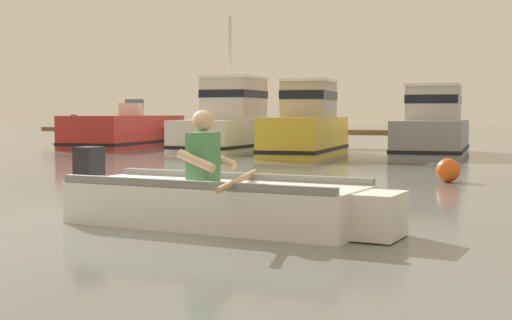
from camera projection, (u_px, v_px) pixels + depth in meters
The scene contains 8 objects.
ground_plane at pixel (122, 224), 7.59m from camera, with size 120.00×120.00×0.00m, color slate.
wooden_dock at pixel (225, 131), 25.46m from camera, with size 15.17×1.64×1.18m.
rowboat_with_person at pixel (222, 202), 7.41m from camera, with size 3.71×1.94×1.19m.
moored_boat_red at pixel (126, 132), 25.11m from camera, with size 2.97×6.05×1.67m.
moored_boat_white at pixel (231, 123), 23.16m from camera, with size 2.27×5.10×4.24m.
moored_boat_yellow at pixel (307, 127), 20.16m from camera, with size 2.18×4.75×2.11m.
moored_boat_grey at pixel (433, 128), 20.55m from camera, with size 2.36×4.93×1.99m.
mooring_buoy at pixel (448, 170), 12.24m from camera, with size 0.40×0.40×0.40m, color #E55919.
Camera 1 is at (4.46, -6.23, 1.15)m, focal length 50.94 mm.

